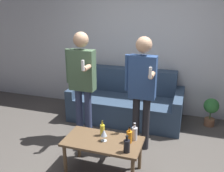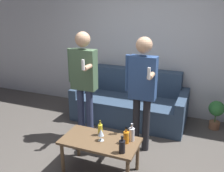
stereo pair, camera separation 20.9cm
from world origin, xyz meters
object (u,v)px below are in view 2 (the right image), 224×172
at_px(couch, 131,102).
at_px(bottle_orange, 132,134).
at_px(coffee_table, 100,144).
at_px(person_standing_left, 84,77).
at_px(person_standing_right, 142,85).

xyz_separation_m(couch, bottle_orange, (0.48, -1.48, 0.22)).
height_order(coffee_table, person_standing_left, person_standing_left).
height_order(coffee_table, person_standing_right, person_standing_right).
bearing_deg(person_standing_right, coffee_table, -115.14).
bearing_deg(bottle_orange, person_standing_right, 93.88).
bearing_deg(bottle_orange, coffee_table, -159.46).
distance_m(coffee_table, bottle_orange, 0.41).
xyz_separation_m(coffee_table, person_standing_right, (0.32, 0.68, 0.58)).
height_order(couch, person_standing_right, person_standing_right).
height_order(bottle_orange, person_standing_left, person_standing_left).
bearing_deg(person_standing_left, person_standing_right, -1.52).
bearing_deg(person_standing_right, couch, 115.20).
height_order(couch, bottle_orange, couch).
relative_size(couch, person_standing_right, 1.22).
bearing_deg(bottle_orange, person_standing_left, 148.54).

